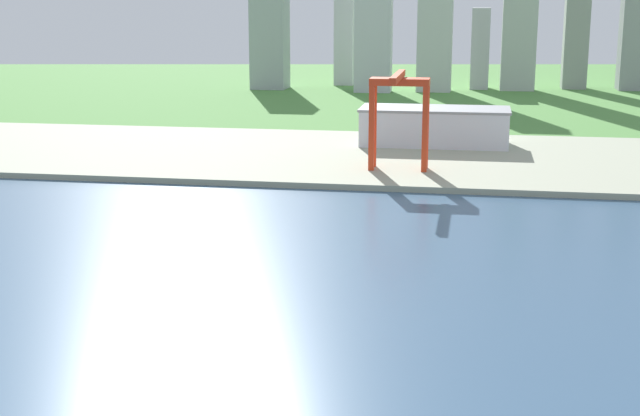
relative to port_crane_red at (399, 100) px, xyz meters
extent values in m
plane|color=#4C863C|center=(13.04, -152.58, -31.20)|extent=(2400.00, 2400.00, 0.00)
cube|color=#385675|center=(13.04, -212.58, -31.13)|extent=(840.00, 360.00, 0.15)
cube|color=#9EA389|center=(13.04, 37.42, -29.95)|extent=(840.00, 140.00, 2.50)
cube|color=red|center=(-10.75, -2.07, -11.49)|extent=(2.20, 2.20, 34.43)
cube|color=red|center=(10.75, -2.07, -11.49)|extent=(2.20, 2.20, 34.43)
cube|color=red|center=(-10.75, 5.93, -11.49)|extent=(2.20, 2.20, 34.43)
cube|color=red|center=(10.75, 5.93, -11.49)|extent=(2.20, 2.20, 34.43)
cube|color=red|center=(0.00, 1.93, 7.12)|extent=(23.91, 10.00, 2.80)
cube|color=red|center=(0.00, -8.84, 9.92)|extent=(2.60, 43.06, 2.60)
cube|color=silver|center=(11.31, 69.28, -20.45)|extent=(69.30, 29.80, 16.50)
cube|color=gray|center=(11.31, 69.28, -11.60)|extent=(70.68, 30.40, 1.20)
cube|color=#9DA3A9|center=(-133.71, 351.96, 15.75)|extent=(27.34, 27.31, 93.90)
cube|color=silver|center=(-49.29, 338.48, 23.47)|extent=(27.73, 17.75, 109.35)
cube|color=silver|center=(-3.23, 351.23, 35.84)|extent=(26.37, 20.21, 134.08)
cube|color=#B9B6BE|center=(31.45, 379.39, 0.50)|extent=(14.32, 21.81, 63.41)
cube|color=gray|center=(106.17, 394.24, 30.98)|extent=(18.74, 20.46, 124.38)
camera|label=1|loc=(31.28, -367.58, 40.15)|focal=51.33mm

